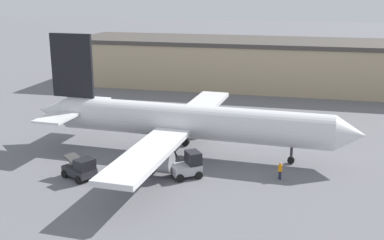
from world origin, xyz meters
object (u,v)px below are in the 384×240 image
Objects in this scene: belt_loader_truck at (81,168)px; airplane at (183,121)px; ground_crew_worker at (280,170)px; baggage_tug at (188,166)px.

airplane is at bearing 79.32° from belt_loader_truck.
ground_crew_worker is at bearing 41.16° from belt_loader_truck.
belt_loader_truck is (-17.88, -4.09, 0.09)m from ground_crew_worker.
baggage_tug is at bearing 47.39° from ground_crew_worker.
airplane is 11.94m from ground_crew_worker.
baggage_tug is (-8.37, -1.31, 0.19)m from ground_crew_worker.
airplane reaches higher than belt_loader_truck.
ground_crew_worker is 8.47m from baggage_tug.
airplane reaches higher than baggage_tug.
airplane is 7.09m from baggage_tug.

